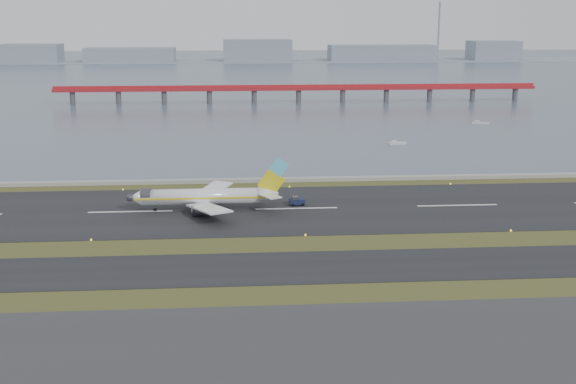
{
  "coord_description": "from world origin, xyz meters",
  "views": [
    {
      "loc": [
        -14.59,
        -138.97,
        45.73
      ],
      "look_at": [
        -2.66,
        22.0,
        6.22
      ],
      "focal_mm": 45.0,
      "sensor_mm": 36.0,
      "label": 1
    }
  ],
  "objects": [
    {
      "name": "ground",
      "position": [
        0.0,
        0.0,
        0.0
      ],
      "size": [
        1000.0,
        1000.0,
        0.0
      ],
      "primitive_type": "plane",
      "color": "#2E4117",
      "rests_on": "ground"
    },
    {
      "name": "apron_strip",
      "position": [
        0.0,
        -55.0,
        0.05
      ],
      "size": [
        1000.0,
        50.0,
        0.1
      ],
      "primitive_type": "cube",
      "color": "#323234",
      "rests_on": "ground"
    },
    {
      "name": "taxiway_strip",
      "position": [
        0.0,
        -12.0,
        0.05
      ],
      "size": [
        1000.0,
        18.0,
        0.1
      ],
      "primitive_type": "cube",
      "color": "black",
      "rests_on": "ground"
    },
    {
      "name": "runway_strip",
      "position": [
        0.0,
        30.0,
        0.05
      ],
      "size": [
        1000.0,
        45.0,
        0.1
      ],
      "primitive_type": "cube",
      "color": "black",
      "rests_on": "ground"
    },
    {
      "name": "seawall",
      "position": [
        0.0,
        60.0,
        0.5
      ],
      "size": [
        1000.0,
        2.5,
        1.0
      ],
      "primitive_type": "cube",
      "color": "gray",
      "rests_on": "ground"
    },
    {
      "name": "bay_water",
      "position": [
        0.0,
        460.0,
        0.0
      ],
      "size": [
        1400.0,
        800.0,
        1.3
      ],
      "primitive_type": "cube",
      "color": "#434F60",
      "rests_on": "ground"
    },
    {
      "name": "red_pier",
      "position": [
        20.0,
        250.0,
        7.28
      ],
      "size": [
        260.0,
        5.0,
        10.2
      ],
      "color": "#AB1D24",
      "rests_on": "ground"
    },
    {
      "name": "far_shoreline",
      "position": [
        13.62,
        620.0,
        6.07
      ],
      "size": [
        1400.0,
        80.0,
        60.5
      ],
      "color": "gray",
      "rests_on": "ground"
    },
    {
      "name": "airliner",
      "position": [
        -21.6,
        30.12,
        3.46
      ],
      "size": [
        38.52,
        32.89,
        12.8
      ],
      "color": "white",
      "rests_on": "ground"
    },
    {
      "name": "pushback_tug",
      "position": [
        0.33,
        33.06,
        1.14
      ],
      "size": [
        3.86,
        2.49,
        2.35
      ],
      "rotation": [
        0.0,
        0.0,
        0.1
      ],
      "color": "#151A3A",
      "rests_on": "ground"
    },
    {
      "name": "workboat_near",
      "position": [
        44.2,
        117.19,
        0.51
      ],
      "size": [
        6.93,
        3.11,
        1.62
      ],
      "rotation": [
        0.0,
        0.0,
        0.16
      ],
      "color": "silver",
      "rests_on": "ground"
    },
    {
      "name": "workboat_far",
      "position": [
        91.29,
        164.42,
        0.55
      ],
      "size": [
        7.5,
        4.62,
        1.74
      ],
      "rotation": [
        0.0,
        0.0,
        -0.36
      ],
      "color": "silver",
      "rests_on": "ground"
    }
  ]
}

